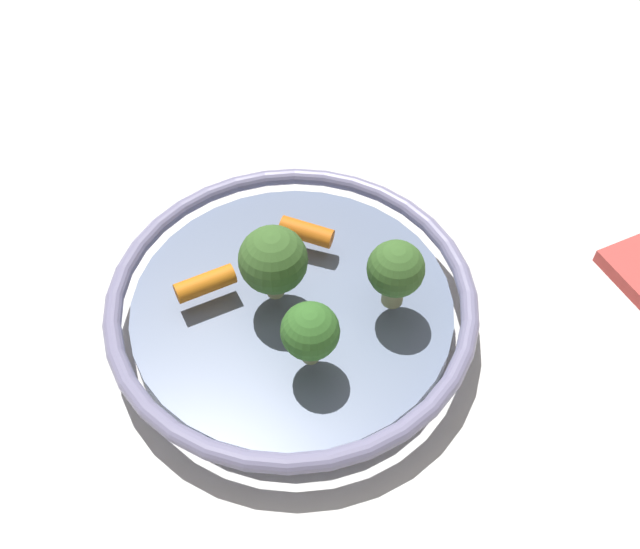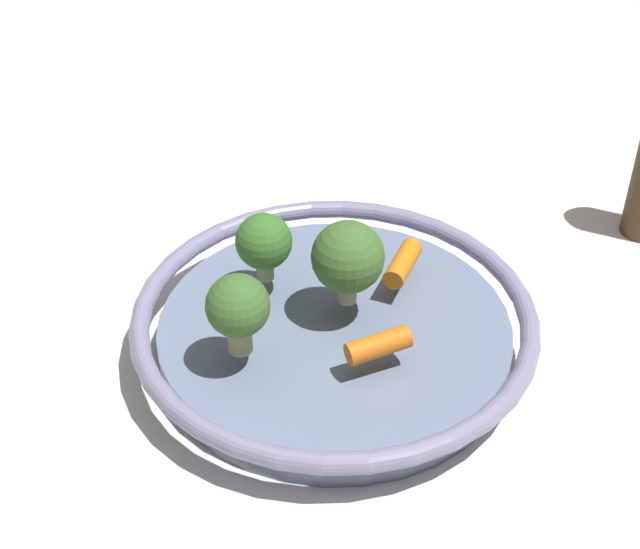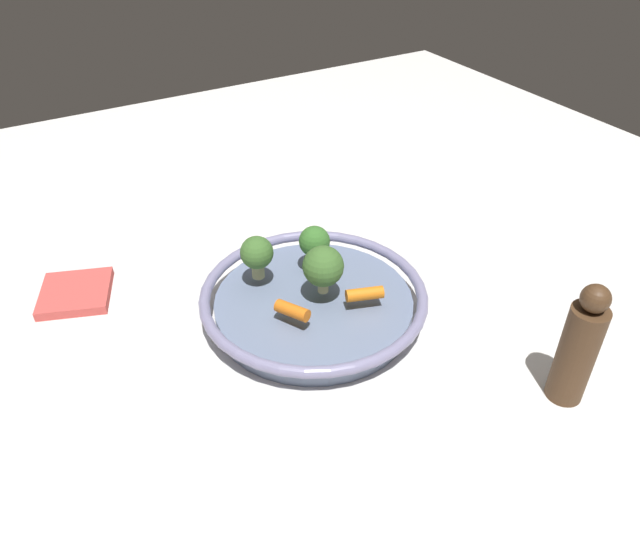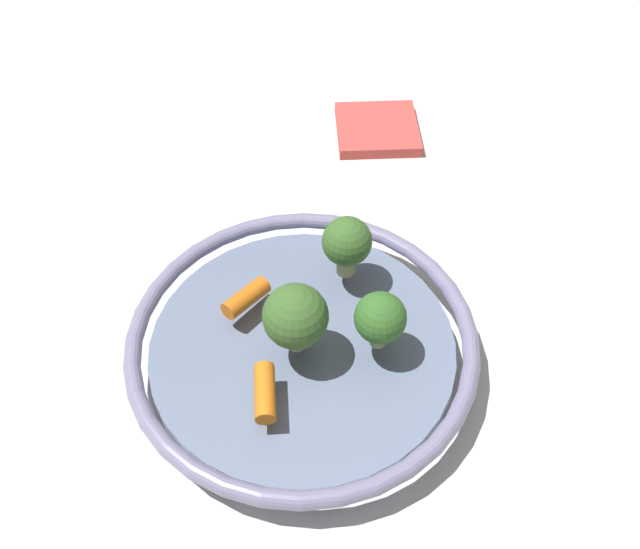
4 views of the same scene
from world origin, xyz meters
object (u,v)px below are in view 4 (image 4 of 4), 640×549
object	(u,v)px
broccoli_floret_small	(380,318)
broccoli_floret_mid	(347,243)
broccoli_floret_large	(295,317)
serving_bowl	(303,348)
baby_carrot_back	(265,392)
baby_carrot_near_rim	(246,298)
dish_towel	(377,129)

from	to	relation	value
broccoli_floret_small	broccoli_floret_mid	world-z (taller)	broccoli_floret_mid
broccoli_floret_small	broccoli_floret_large	bearing A→B (deg)	159.63
serving_bowl	broccoli_floret_large	size ratio (longest dim) A/B	4.53
baby_carrot_back	broccoli_floret_small	world-z (taller)	broccoli_floret_small
broccoli_floret_mid	broccoli_floret_large	xyz separation A→B (m)	(-0.08, -0.06, 0.00)
serving_bowl	broccoli_floret_small	distance (m)	0.09
serving_bowl	baby_carrot_near_rim	bearing A→B (deg)	123.61
baby_carrot_near_rim	baby_carrot_back	bearing A→B (deg)	-100.32
serving_bowl	dish_towel	world-z (taller)	serving_bowl
broccoli_floret_small	dish_towel	size ratio (longest dim) A/B	0.58
baby_carrot_near_rim	broccoli_floret_small	world-z (taller)	broccoli_floret_small
baby_carrot_near_rim	broccoli_floret_large	bearing A→B (deg)	-67.74
baby_carrot_back	broccoli_floret_small	distance (m)	0.11
serving_bowl	baby_carrot_near_rim	distance (m)	0.07
baby_carrot_near_rim	broccoli_floret_large	world-z (taller)	broccoli_floret_large
baby_carrot_back	broccoli_floret_large	distance (m)	0.07
baby_carrot_back	broccoli_floret_large	xyz separation A→B (m)	(0.04, 0.04, 0.03)
broccoli_floret_large	broccoli_floret_small	bearing A→B (deg)	-20.37
baby_carrot_near_rim	broccoli_floret_small	bearing A→B (deg)	-43.13
baby_carrot_back	dish_towel	distance (m)	0.43
baby_carrot_near_rim	dish_towel	world-z (taller)	baby_carrot_near_rim
broccoli_floret_small	broccoli_floret_mid	bearing A→B (deg)	84.49
broccoli_floret_mid	dish_towel	distance (m)	0.29
baby_carrot_near_rim	broccoli_floret_mid	xyz separation A→B (m)	(0.10, 0.00, 0.03)
broccoli_floret_small	broccoli_floret_mid	distance (m)	0.09
serving_bowl	broccoli_floret_large	world-z (taller)	broccoli_floret_large
broccoli_floret_large	dish_towel	world-z (taller)	broccoli_floret_large
broccoli_floret_large	baby_carrot_near_rim	bearing A→B (deg)	112.26
baby_carrot_back	broccoli_floret_small	bearing A→B (deg)	7.53
baby_carrot_near_rim	broccoli_floret_mid	world-z (taller)	broccoli_floret_mid
serving_bowl	baby_carrot_back	distance (m)	0.08
serving_bowl	baby_carrot_back	xyz separation A→B (m)	(-0.05, -0.05, 0.03)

